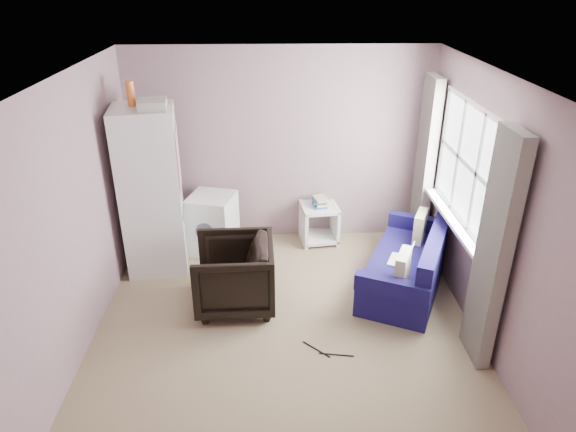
% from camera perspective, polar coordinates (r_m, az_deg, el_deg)
% --- Properties ---
extents(room, '(3.84, 4.24, 2.54)m').
position_cam_1_polar(room, '(4.63, -0.14, -0.39)').
color(room, '#887659').
rests_on(room, ground).
extents(armchair, '(0.79, 0.84, 0.84)m').
position_cam_1_polar(armchair, '(5.46, -6.03, -6.14)').
color(armchair, black).
rests_on(armchair, ground).
extents(fridge, '(0.77, 0.76, 2.23)m').
position_cam_1_polar(fridge, '(6.11, -14.96, 2.79)').
color(fridge, silver).
rests_on(fridge, ground).
extents(washing_machine, '(0.65, 0.65, 0.75)m').
position_cam_1_polar(washing_machine, '(6.57, -8.36, -0.67)').
color(washing_machine, silver).
rests_on(washing_machine, ground).
extents(side_table, '(0.52, 0.52, 0.63)m').
position_cam_1_polar(side_table, '(6.77, 3.48, -0.52)').
color(side_table, silver).
rests_on(side_table, ground).
extents(sofa, '(1.38, 1.82, 0.74)m').
position_cam_1_polar(sofa, '(5.97, 13.43, -5.40)').
color(sofa, '#171255').
rests_on(sofa, ground).
extents(window_dressing, '(0.17, 2.62, 2.18)m').
position_cam_1_polar(window_dressing, '(5.64, 17.89, 1.66)').
color(window_dressing, white).
rests_on(window_dressing, ground).
extents(floor_cables, '(0.47, 0.24, 0.01)m').
position_cam_1_polar(floor_cables, '(5.06, 4.28, -14.83)').
color(floor_cables, black).
rests_on(floor_cables, ground).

